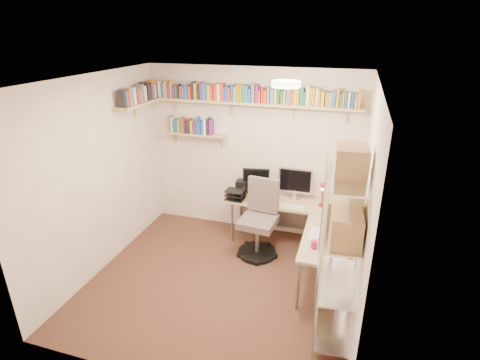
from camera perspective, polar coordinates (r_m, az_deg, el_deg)
name	(u,v)px	position (r m, az deg, el deg)	size (l,w,h in m)	color
ground	(220,282)	(4.92, -3.14, -15.28)	(3.20, 3.20, 0.00)	#4A291F
room_shell	(217,168)	(4.16, -3.52, 1.89)	(3.24, 3.04, 2.52)	beige
wall_shelves	(220,102)	(5.35, -3.13, 11.81)	(3.12, 1.09, 0.80)	tan
corner_desk	(290,209)	(5.24, 7.62, -4.46)	(1.76, 1.72, 1.14)	tan
office_chair	(259,224)	(5.24, 2.95, -6.71)	(0.57, 0.58, 1.08)	black
wire_rack	(345,217)	(3.54, 15.71, -5.50)	(0.47, 0.85, 2.05)	silver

